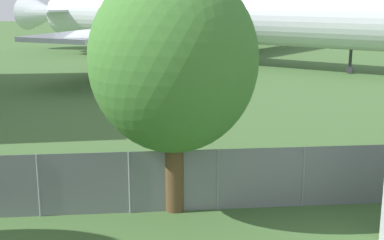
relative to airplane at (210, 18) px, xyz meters
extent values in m
cylinder|color=gray|center=(-9.26, -33.67, -3.02)|extent=(0.07, 0.07, 1.84)
cylinder|color=gray|center=(-6.72, -33.67, -3.02)|extent=(0.07, 0.07, 1.84)
cylinder|color=gray|center=(-4.17, -33.67, -3.02)|extent=(0.07, 0.07, 1.84)
cylinder|color=gray|center=(-1.63, -33.67, -3.02)|extent=(0.07, 0.07, 1.84)
cube|color=slate|center=(-4.17, -33.67, -3.02)|extent=(56.00, 0.01, 1.84)
cylinder|color=silver|center=(0.37, -0.29, 0.06)|extent=(32.54, 26.47, 4.29)
cone|color=silver|center=(-16.71, 12.88, 0.06)|extent=(6.60, 6.33, 3.86)
cube|color=silver|center=(5.38, 9.30, -0.59)|extent=(15.85, 15.67, 0.30)
cylinder|color=#939399|center=(3.52, 7.51, -1.70)|extent=(4.24, 3.89, 1.93)
cube|color=silver|center=(-7.62, -7.57, -0.59)|extent=(13.00, 17.39, 0.30)
cylinder|color=#939399|center=(-6.37, -5.31, -1.70)|extent=(4.24, 3.89, 1.93)
cube|color=silver|center=(-13.57, 10.46, 0.48)|extent=(8.48, 9.57, 0.20)
cylinder|color=#2D2D33|center=(10.10, -7.79, -3.02)|extent=(0.24, 0.24, 1.85)
cylinder|color=#2D2D33|center=(10.10, -7.79, -3.66)|extent=(0.63, 0.58, 0.56)
cylinder|color=#2D2D33|center=(0.45, 2.90, -3.02)|extent=(0.24, 0.24, 1.85)
cylinder|color=#2D2D33|center=(0.45, 2.90, -3.66)|extent=(0.63, 0.58, 0.56)
cylinder|color=#2D2D33|center=(-2.69, -1.17, -3.02)|extent=(0.24, 0.24, 1.85)
cylinder|color=#2D2D33|center=(-2.69, -1.17, -3.66)|extent=(0.63, 0.58, 0.56)
cylinder|color=brown|center=(-5.43, -33.58, -2.73)|extent=(0.56, 0.56, 2.42)
ellipsoid|color=#427A33|center=(-5.43, -33.58, 0.47)|extent=(4.68, 4.68, 5.15)
camera|label=1|loc=(-6.34, -48.21, 2.27)|focal=50.00mm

